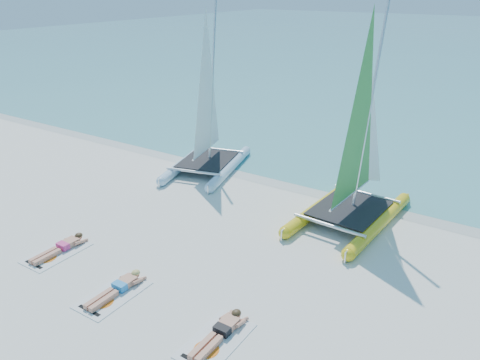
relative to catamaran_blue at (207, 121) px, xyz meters
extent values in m
plane|color=silver|center=(3.34, -5.05, -2.04)|extent=(140.00, 140.00, 0.00)
cube|color=beige|center=(3.34, 0.45, -2.04)|extent=(140.00, 1.40, 0.01)
cylinder|color=silver|center=(-0.94, -0.35, -1.84)|extent=(1.52, 4.45, 0.40)
cone|color=silver|center=(-1.57, 2.04, -1.84)|extent=(0.51, 0.65, 0.38)
cylinder|color=silver|center=(1.00, 0.15, -1.84)|extent=(1.52, 4.45, 0.40)
cone|color=silver|center=(0.37, 2.55, -1.84)|extent=(0.51, 0.65, 0.38)
cube|color=black|center=(0.03, -0.10, -1.61)|extent=(2.50, 2.88, 0.03)
cylinder|color=silver|center=(-0.18, 0.68, 1.47)|extent=(0.39, 1.17, 6.19)
cylinder|color=yellow|center=(5.65, -1.18, -1.84)|extent=(0.71, 4.66, 0.41)
cone|color=yellow|center=(5.82, 1.38, -1.84)|extent=(0.43, 0.62, 0.39)
cylinder|color=yellow|center=(7.72, -1.31, -1.84)|extent=(0.71, 4.66, 0.41)
cone|color=yellow|center=(7.89, 1.24, -1.84)|extent=(0.43, 0.62, 0.39)
cube|color=black|center=(6.69, -1.25, -1.60)|extent=(2.16, 2.68, 0.03)
cylinder|color=silver|center=(6.74, -0.42, 1.59)|extent=(0.18, 1.23, 6.40)
cube|color=white|center=(0.36, -7.83, -2.03)|extent=(1.00, 1.85, 0.02)
cube|color=tan|center=(0.36, -7.40, -1.92)|extent=(0.36, 0.55, 0.17)
cube|color=#E33581|center=(0.36, -7.60, -1.92)|extent=(0.37, 0.22, 0.17)
cube|color=tan|center=(0.36, -8.20, -1.96)|extent=(0.31, 0.85, 0.13)
sphere|color=tan|center=(0.36, -7.03, -1.88)|extent=(0.21, 0.21, 0.21)
ellipsoid|color=#3D2A16|center=(0.36, -7.02, -1.84)|extent=(0.22, 0.24, 0.15)
cube|color=white|center=(3.22, -8.32, -2.03)|extent=(1.00, 1.85, 0.02)
cube|color=tan|center=(3.22, -7.89, -1.92)|extent=(0.36, 0.55, 0.17)
cube|color=#2788D0|center=(3.22, -8.09, -1.92)|extent=(0.37, 0.22, 0.17)
cube|color=tan|center=(3.22, -8.69, -1.96)|extent=(0.31, 0.85, 0.13)
sphere|color=tan|center=(3.22, -7.52, -1.88)|extent=(0.21, 0.21, 0.21)
ellipsoid|color=tan|center=(3.22, -7.51, -1.84)|extent=(0.22, 0.24, 0.15)
cube|color=white|center=(6.33, -8.24, -2.03)|extent=(1.00, 1.85, 0.02)
cube|color=tan|center=(6.33, -7.81, -1.92)|extent=(0.36, 0.55, 0.17)
cube|color=black|center=(6.33, -8.01, -1.92)|extent=(0.37, 0.22, 0.17)
cube|color=tan|center=(6.33, -8.61, -1.96)|extent=(0.31, 0.85, 0.13)
sphere|color=tan|center=(6.33, -7.44, -1.88)|extent=(0.21, 0.21, 0.21)
ellipsoid|color=#3D2A16|center=(6.33, -7.43, -1.84)|extent=(0.22, 0.24, 0.15)
camera|label=1|loc=(11.16, -14.70, 5.17)|focal=35.00mm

